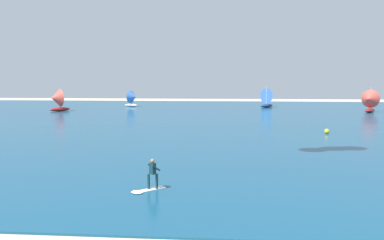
# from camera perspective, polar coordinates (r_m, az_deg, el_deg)

# --- Properties ---
(ocean) EXTENTS (160.00, 90.00, 0.10)m
(ocean) POSITION_cam_1_polar(r_m,az_deg,el_deg) (59.36, 3.72, 0.24)
(ocean) COLOR navy
(ocean) RESTS_ON ground
(kitesurfer) EXTENTS (1.82, 1.74, 1.67)m
(kitesurfer) POSITION_cam_1_polar(r_m,az_deg,el_deg) (21.18, -6.15, -8.49)
(kitesurfer) COLOR white
(kitesurfer) RESTS_ON ocean
(sailboat_mid_left) EXTENTS (3.41, 3.05, 3.84)m
(sailboat_mid_left) POSITION_cam_1_polar(r_m,az_deg,el_deg) (84.11, -8.56, 3.11)
(sailboat_mid_left) COLOR silver
(sailboat_mid_left) RESTS_ON ocean
(sailboat_near_shore) EXTENTS (3.94, 3.98, 4.49)m
(sailboat_near_shore) POSITION_cam_1_polar(r_m,az_deg,el_deg) (75.40, -18.98, 2.75)
(sailboat_near_shore) COLOR maroon
(sailboat_near_shore) RESTS_ON ocean
(sailboat_heeled_over) EXTENTS (3.88, 3.96, 4.45)m
(sailboat_heeled_over) POSITION_cam_1_polar(r_m,az_deg,el_deg) (82.95, 10.98, 3.22)
(sailboat_heeled_over) COLOR navy
(sailboat_heeled_over) RESTS_ON ocean
(sailboat_trailing) EXTENTS (3.72, 4.00, 4.44)m
(sailboat_trailing) POSITION_cam_1_polar(r_m,az_deg,el_deg) (75.46, 24.26, 2.53)
(sailboat_trailing) COLOR maroon
(sailboat_trailing) RESTS_ON ocean
(marker_buoy) EXTENTS (0.52, 0.52, 0.52)m
(marker_buoy) POSITION_cam_1_polar(r_m,az_deg,el_deg) (44.76, 18.91, -1.56)
(marker_buoy) COLOR yellow
(marker_buoy) RESTS_ON ocean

